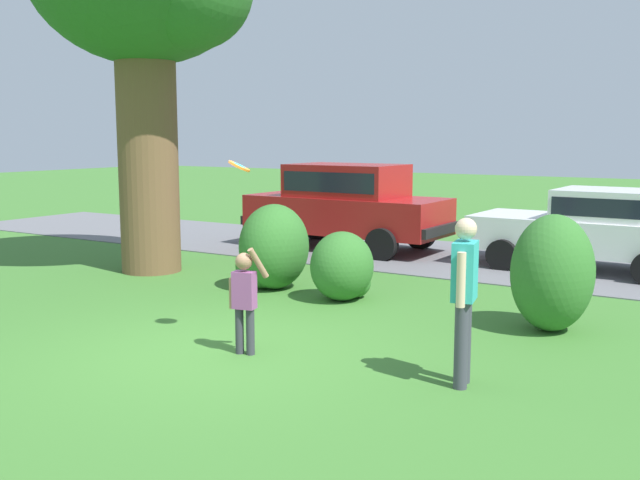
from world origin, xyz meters
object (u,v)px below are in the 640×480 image
(parked_suv, at_px, (347,202))
(frisbee, at_px, (239,166))
(adult_onlooker, at_px, (464,292))
(parked_sedan, at_px, (592,226))
(child_thrower, at_px, (245,294))

(parked_suv, distance_m, frisbee, 7.76)
(frisbee, relative_size, adult_onlooker, 0.17)
(parked_sedan, relative_size, frisbee, 15.25)
(frisbee, xyz_separation_m, adult_onlooker, (2.89, -0.03, -1.21))
(parked_sedan, distance_m, adult_onlooker, 7.44)
(parked_suv, relative_size, adult_onlooker, 2.72)
(parked_sedan, xyz_separation_m, frisbee, (-2.62, -7.41, 1.34))
(parked_suv, distance_m, adult_onlooker, 9.11)
(parked_suv, relative_size, frisbee, 16.20)
(parked_suv, bearing_deg, child_thrower, -68.68)
(parked_suv, xyz_separation_m, child_thrower, (2.95, -7.56, -0.36))
(parked_sedan, relative_size, adult_onlooker, 2.56)
(child_thrower, xyz_separation_m, frisbee, (-0.32, 0.34, 1.47))
(parked_suv, xyz_separation_m, adult_onlooker, (5.52, -7.25, -0.09))
(child_thrower, distance_m, frisbee, 1.55)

